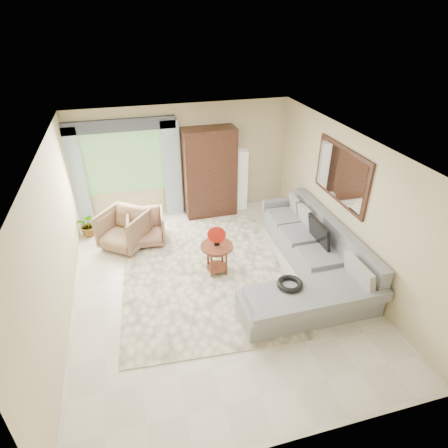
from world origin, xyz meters
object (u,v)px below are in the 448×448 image
object	(u,v)px
tv_screen	(319,232)
armoire	(210,173)
armchair_left	(124,229)
armchair_right	(146,228)
potted_plant	(89,225)
coffee_table	(217,258)
sectional_sofa	(311,262)
floor_lamp	(241,180)

from	to	relation	value
tv_screen	armoire	distance (m)	3.02
tv_screen	armchair_left	size ratio (longest dim) A/B	0.84
armchair_right	potted_plant	size ratio (longest dim) A/B	1.44
armoire	tv_screen	bearing A→B (deg)	-60.01
tv_screen	armchair_right	xyz separation A→B (m)	(-3.12, 1.66, -0.37)
armchair_left	potted_plant	xyz separation A→B (m)	(-0.75, 0.64, -0.13)
armoire	coffee_table	bearing A→B (deg)	-100.43
armchair_left	armchair_right	bearing A→B (deg)	42.86
armchair_right	tv_screen	bearing A→B (deg)	-24.29
coffee_table	armchair_left	bearing A→B (deg)	139.82
armchair_right	potted_plant	bearing A→B (deg)	157.05
tv_screen	armchair_right	distance (m)	3.55
armchair_right	armoire	xyz separation A→B (m)	(1.62, 0.94, 0.70)
sectional_sofa	armchair_right	xyz separation A→B (m)	(-2.85, 1.96, 0.07)
sectional_sofa	armchair_left	bearing A→B (deg)	149.82
armchair_left	armchair_right	distance (m)	0.46
tv_screen	armchair_left	xyz separation A→B (m)	(-3.57, 1.62, -0.32)
armchair_right	armoire	size ratio (longest dim) A/B	0.37
potted_plant	coffee_table	bearing A→B (deg)	-40.35
coffee_table	floor_lamp	world-z (taller)	floor_lamp
armchair_right	potted_plant	world-z (taller)	armchair_right
armchair_right	floor_lamp	world-z (taller)	floor_lamp
floor_lamp	armchair_right	bearing A→B (deg)	-157.57
potted_plant	floor_lamp	xyz separation A→B (m)	(3.62, 0.39, 0.48)
potted_plant	sectional_sofa	bearing A→B (deg)	-32.34
sectional_sofa	armoire	xyz separation A→B (m)	(-1.23, 2.90, 0.77)
armchair_left	armchair_right	world-z (taller)	armchair_left
coffee_table	armchair_left	size ratio (longest dim) A/B	0.69
armchair_right	armoire	distance (m)	1.99
armoire	potted_plant	bearing A→B (deg)	-173.30
potted_plant	armoire	world-z (taller)	armoire
armchair_left	armchair_right	size ratio (longest dim) A/B	1.15
tv_screen	armoire	bearing A→B (deg)	119.99
tv_screen	armoire	size ratio (longest dim) A/B	0.35
sectional_sofa	armchair_right	bearing A→B (deg)	145.48
tv_screen	floor_lamp	distance (m)	2.75
armchair_left	coffee_table	bearing A→B (deg)	-2.00
sectional_sofa	floor_lamp	world-z (taller)	floor_lamp
coffee_table	armoire	distance (m)	2.51
floor_lamp	coffee_table	bearing A→B (deg)	-117.04
potted_plant	floor_lamp	bearing A→B (deg)	6.17
sectional_sofa	coffee_table	distance (m)	1.75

